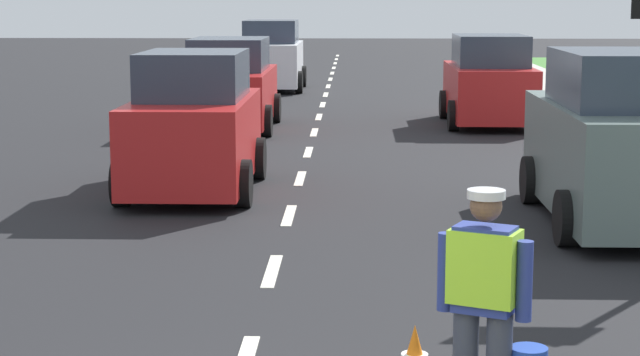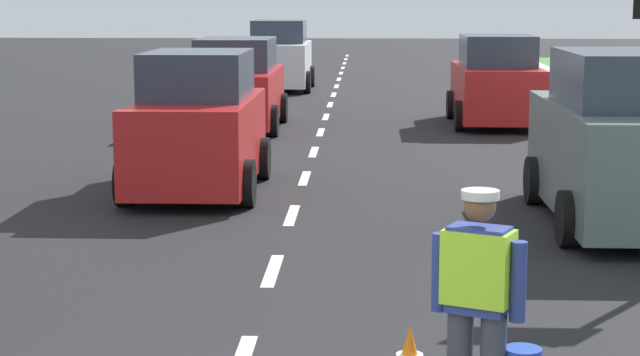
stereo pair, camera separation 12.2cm
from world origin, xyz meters
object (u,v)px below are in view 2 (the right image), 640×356
Objects in this scene: car_oncoming_lead at (198,127)px; car_parked_far at (496,83)px; car_oncoming_third at (279,58)px; road_worker at (481,297)px; car_oncoming_second at (236,87)px; car_parked_curbside at (620,145)px.

car_oncoming_lead is 0.96× the size of car_parked_far.
car_oncoming_third is at bearing 90.69° from car_oncoming_lead.
car_oncoming_second is (-3.71, 16.82, 0.01)m from road_worker.
car_oncoming_second is at bearing 92.66° from car_oncoming_lead.
car_parked_far is (2.15, 17.81, 0.02)m from road_worker.
car_oncoming_lead is at bearing -89.31° from car_oncoming_third.
car_parked_curbside reaches higher than car_oncoming_third.
road_worker is 9.61m from car_oncoming_lead.
car_parked_curbside is at bearing -73.22° from car_oncoming_third.
car_parked_curbside is at bearing -58.15° from car_oncoming_second.
car_parked_curbside is 6.21m from car_oncoming_lead.
car_oncoming_lead is (-5.82, 2.14, -0.07)m from car_parked_curbside.
car_parked_far is at bearing 58.04° from car_oncoming_lead.
car_oncoming_third is (-6.04, 20.03, -0.04)m from car_parked_curbside.
car_parked_far is at bearing -57.83° from car_oncoming_third.
road_worker is 0.44× the size of car_oncoming_lead.
car_oncoming_third is at bearing 97.54° from road_worker.
car_parked_curbside is at bearing 70.13° from road_worker.
road_worker is at bearing -69.63° from car_oncoming_lead.
car_parked_far reaches higher than road_worker.
car_oncoming_lead is (-3.34, 9.01, 0.05)m from road_worker.
car_oncoming_second is at bearing 102.43° from road_worker.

